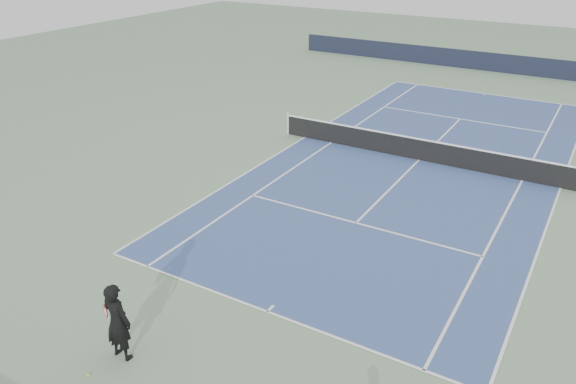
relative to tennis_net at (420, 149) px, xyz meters
The scene contains 6 objects.
ground 0.50m from the tennis_net, ahead, with size 80.00×80.00×0.00m, color gray.
court_surface 0.50m from the tennis_net, ahead, with size 10.97×23.77×0.01m, color #364D81.
tennis_net is the anchor object (origin of this frame).
windscreen_far 17.89m from the tennis_net, 90.00° to the left, with size 30.00×0.25×1.20m, color black.
tennis_player 15.06m from the tennis_net, 97.62° to the right, with size 0.82×0.53×1.96m.
tennis_ball 15.94m from the tennis_net, 97.80° to the right, with size 0.06×0.06×0.06m, color yellow.
Camera 1 is at (6.35, -21.60, 8.93)m, focal length 35.00 mm.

